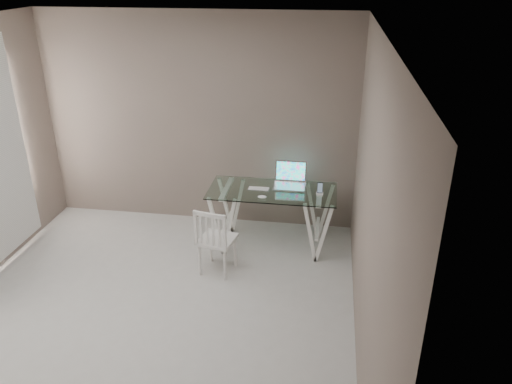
{
  "coord_description": "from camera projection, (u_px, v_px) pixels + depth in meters",
  "views": [
    {
      "loc": [
        1.64,
        -3.65,
        3.17
      ],
      "look_at": [
        0.88,
        1.34,
        0.85
      ],
      "focal_mm": 35.0,
      "sensor_mm": 36.0,
      "label": 1
    }
  ],
  "objects": [
    {
      "name": "room",
      "position": [
        120.0,
        156.0,
        4.14
      ],
      "size": [
        4.5,
        4.52,
        2.71
      ],
      "color": "#ACAAA5",
      "rests_on": "ground"
    },
    {
      "name": "desk",
      "position": [
        272.0,
        218.0,
        6.0
      ],
      "size": [
        1.5,
        0.7,
        0.75
      ],
      "color": "silver",
      "rests_on": "ground"
    },
    {
      "name": "chair",
      "position": [
        214.0,
        239.0,
        5.42
      ],
      "size": [
        0.43,
        0.43,
        0.81
      ],
      "rotation": [
        0.0,
        0.0,
        -0.19
      ],
      "color": "silver",
      "rests_on": "ground"
    },
    {
      "name": "laptop",
      "position": [
        290.0,
        180.0,
        5.98
      ],
      "size": [
        0.38,
        0.33,
        0.27
      ],
      "color": "#BABABE",
      "rests_on": "desk"
    },
    {
      "name": "keyboard",
      "position": [
        259.0,
        189.0,
        5.89
      ],
      "size": [
        0.26,
        0.11,
        0.01
      ],
      "primitive_type": "cube",
      "color": "silver",
      "rests_on": "desk"
    },
    {
      "name": "mouse",
      "position": [
        262.0,
        197.0,
        5.65
      ],
      "size": [
        0.1,
        0.06,
        0.03
      ],
      "primitive_type": "ellipsoid",
      "color": "white",
      "rests_on": "desk"
    },
    {
      "name": "phone_dock",
      "position": [
        320.0,
        191.0,
        5.73
      ],
      "size": [
        0.08,
        0.08,
        0.14
      ],
      "color": "white",
      "rests_on": "desk"
    }
  ]
}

